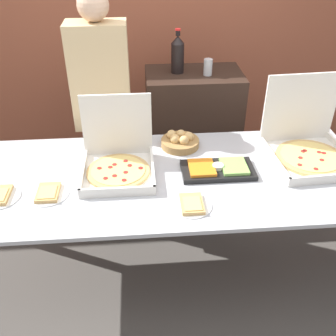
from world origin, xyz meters
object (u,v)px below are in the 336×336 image
pizza_box_far_left (308,145)px  person_guest_cap (104,114)px  paper_plate_front_right (48,193)px  soda_bottle (178,54)px  veggie_tray (218,169)px  soda_can_silver (208,67)px  bread_basket (180,141)px  paper_plate_front_left (192,204)px  pizza_box_near_right (118,160)px

pizza_box_far_left → person_guest_cap: bearing=153.1°
paper_plate_front_right → soda_bottle: soda_bottle is taller
veggie_tray → soda_bottle: size_ratio=1.32×
veggie_tray → soda_can_silver: size_ratio=3.50×
soda_bottle → bread_basket: bearing=-94.0°
paper_plate_front_left → soda_can_silver: 1.31m
veggie_tray → paper_plate_front_left: bearing=-122.6°
paper_plate_front_right → soda_can_silver: bearing=45.6°
pizza_box_near_right → person_guest_cap: (-0.12, 0.63, -0.00)m
pizza_box_near_right → soda_can_silver: pizza_box_near_right is taller
paper_plate_front_left → bread_basket: 0.63m
person_guest_cap → soda_bottle: bearing=-151.1°
veggie_tray → bread_basket: size_ratio=1.73×
pizza_box_near_right → soda_bottle: soda_bottle is taller
pizza_box_near_right → soda_can_silver: size_ratio=3.55×
paper_plate_front_right → person_guest_cap: (0.26, 0.84, 0.06)m
paper_plate_front_left → soda_bottle: size_ratio=0.65×
person_guest_cap → bread_basket: bearing=144.4°
pizza_box_near_right → soda_bottle: 1.09m
pizza_box_near_right → person_guest_cap: size_ratio=0.25×
veggie_tray → person_guest_cap: 1.00m
soda_bottle → veggie_tray: bearing=-81.8°
pizza_box_far_left → person_guest_cap: 1.42m
soda_can_silver → pizza_box_near_right: bearing=-127.8°
pizza_box_near_right → bread_basket: size_ratio=1.75×
veggie_tray → person_guest_cap: (-0.71, 0.70, 0.05)m
pizza_box_near_right → paper_plate_front_right: pizza_box_near_right is taller
pizza_box_near_right → pizza_box_far_left: 1.19m
pizza_box_far_left → veggie_tray: (-0.59, -0.14, -0.06)m
pizza_box_far_left → soda_bottle: soda_bottle is taller
paper_plate_front_right → soda_can_silver: soda_can_silver is taller
person_guest_cap → paper_plate_front_right: bearing=72.5°
veggie_tray → soda_bottle: soda_bottle is taller
paper_plate_front_left → soda_can_silver: (0.28, 1.24, 0.31)m
pizza_box_far_left → soda_bottle: 1.19m
soda_bottle → person_guest_cap: (-0.57, -0.31, -0.33)m
bread_basket → person_guest_cap: (-0.52, 0.37, 0.04)m
soda_bottle → pizza_box_far_left: bearing=-49.8°
paper_plate_front_left → paper_plate_front_right: 0.80m
pizza_box_near_right → veggie_tray: size_ratio=1.01×
soda_can_silver → person_guest_cap: person_guest_cap is taller
soda_bottle → soda_can_silver: (0.22, -0.08, -0.08)m
veggie_tray → soda_can_silver: bearing=85.2°
pizza_box_far_left → bread_basket: (-0.79, 0.19, -0.05)m
pizza_box_far_left → bread_basket: pizza_box_far_left is taller
soda_can_silver → paper_plate_front_left: bearing=-102.5°
paper_plate_front_left → bread_basket: bread_basket is taller
pizza_box_far_left → paper_plate_front_left: (-0.79, -0.44, -0.07)m
veggie_tray → person_guest_cap: size_ratio=0.24×
paper_plate_front_left → soda_bottle: (0.05, 1.32, 0.39)m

